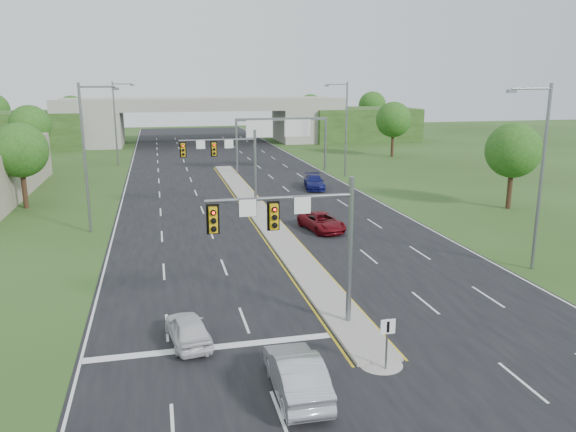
# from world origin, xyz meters

# --- Properties ---
(ground) EXTENTS (240.00, 240.00, 0.00)m
(ground) POSITION_xyz_m (0.00, 0.00, 0.00)
(ground) COLOR #284117
(ground) RESTS_ON ground
(road) EXTENTS (24.00, 160.00, 0.02)m
(road) POSITION_xyz_m (0.00, 35.00, 0.01)
(road) COLOR black
(road) RESTS_ON ground
(median) EXTENTS (2.00, 54.00, 0.16)m
(median) POSITION_xyz_m (0.00, 23.00, 0.10)
(median) COLOR gray
(median) RESTS_ON road
(median_nose) EXTENTS (2.00, 2.00, 0.16)m
(median_nose) POSITION_xyz_m (0.00, -4.00, 0.10)
(median_nose) COLOR gray
(median_nose) RESTS_ON road
(lane_markings) EXTENTS (23.72, 160.00, 0.01)m
(lane_markings) POSITION_xyz_m (-0.60, 28.91, 0.02)
(lane_markings) COLOR gold
(lane_markings) RESTS_ON road
(signal_mast_near) EXTENTS (6.62, 0.60, 7.00)m
(signal_mast_near) POSITION_xyz_m (-2.26, -0.07, 4.73)
(signal_mast_near) COLOR slate
(signal_mast_near) RESTS_ON ground
(signal_mast_far) EXTENTS (6.62, 0.60, 7.00)m
(signal_mast_far) POSITION_xyz_m (-2.26, 24.93, 4.73)
(signal_mast_far) COLOR slate
(signal_mast_far) RESTS_ON ground
(keep_right_sign) EXTENTS (0.60, 0.13, 2.20)m
(keep_right_sign) POSITION_xyz_m (0.00, -4.53, 1.52)
(keep_right_sign) COLOR slate
(keep_right_sign) RESTS_ON ground
(sign_gantry) EXTENTS (11.58, 0.44, 6.67)m
(sign_gantry) POSITION_xyz_m (6.68, 44.92, 5.24)
(sign_gantry) COLOR slate
(sign_gantry) RESTS_ON ground
(overpass) EXTENTS (80.00, 14.00, 8.10)m
(overpass) POSITION_xyz_m (0.00, 80.00, 3.55)
(overpass) COLOR gray
(overpass) RESTS_ON ground
(lightpole_l_mid) EXTENTS (2.85, 0.25, 11.00)m
(lightpole_l_mid) POSITION_xyz_m (-13.30, 20.00, 6.10)
(lightpole_l_mid) COLOR slate
(lightpole_l_mid) RESTS_ON ground
(lightpole_l_far) EXTENTS (2.85, 0.25, 11.00)m
(lightpole_l_far) POSITION_xyz_m (-13.30, 55.00, 6.10)
(lightpole_l_far) COLOR slate
(lightpole_l_far) RESTS_ON ground
(lightpole_r_near) EXTENTS (2.85, 0.25, 11.00)m
(lightpole_r_near) POSITION_xyz_m (13.30, 5.00, 6.10)
(lightpole_r_near) COLOR slate
(lightpole_r_near) RESTS_ON ground
(lightpole_r_far) EXTENTS (2.85, 0.25, 11.00)m
(lightpole_r_far) POSITION_xyz_m (13.30, 40.00, 6.10)
(lightpole_r_far) COLOR slate
(lightpole_r_far) RESTS_ON ground
(tree_l_near) EXTENTS (4.80, 4.80, 7.60)m
(tree_l_near) POSITION_xyz_m (-20.00, 30.00, 5.18)
(tree_l_near) COLOR #382316
(tree_l_near) RESTS_ON ground
(tree_l_mid) EXTENTS (5.20, 5.20, 8.12)m
(tree_l_mid) POSITION_xyz_m (-24.00, 55.00, 5.51)
(tree_l_mid) COLOR #382316
(tree_l_mid) RESTS_ON ground
(tree_r_near) EXTENTS (4.80, 4.80, 7.60)m
(tree_r_near) POSITION_xyz_m (22.00, 20.00, 5.18)
(tree_r_near) COLOR #382316
(tree_r_near) RESTS_ON ground
(tree_r_mid) EXTENTS (5.20, 5.20, 8.12)m
(tree_r_mid) POSITION_xyz_m (26.00, 55.00, 5.51)
(tree_r_mid) COLOR #382316
(tree_r_mid) RESTS_ON ground
(tree_back_b) EXTENTS (5.60, 5.60, 8.32)m
(tree_back_b) POSITION_xyz_m (-24.00, 94.00, 5.51)
(tree_back_b) COLOR #382316
(tree_back_b) RESTS_ON ground
(tree_back_c) EXTENTS (5.60, 5.60, 8.32)m
(tree_back_c) POSITION_xyz_m (24.00, 94.00, 5.51)
(tree_back_c) COLOR #382316
(tree_back_c) RESTS_ON ground
(tree_back_d) EXTENTS (6.00, 6.00, 8.85)m
(tree_back_d) POSITION_xyz_m (38.00, 94.00, 5.84)
(tree_back_d) COLOR #382316
(tree_back_d) RESTS_ON ground
(car_white) EXTENTS (2.10, 4.04, 1.31)m
(car_white) POSITION_xyz_m (-7.42, -0.30, 0.68)
(car_white) COLOR silver
(car_white) RESTS_ON road
(car_silver) EXTENTS (1.72, 4.76, 1.56)m
(car_silver) POSITION_xyz_m (-3.82, -5.30, 0.80)
(car_silver) COLOR #B1B2B9
(car_silver) RESTS_ON road
(car_far_a) EXTENTS (3.07, 5.14, 1.34)m
(car_far_a) POSITION_xyz_m (3.61, 16.49, 0.69)
(car_far_a) COLOR #610911
(car_far_a) RESTS_ON road
(car_far_b) EXTENTS (2.78, 5.08, 1.40)m
(car_far_b) POSITION_xyz_m (7.66, 32.90, 0.72)
(car_far_b) COLOR #0D1153
(car_far_b) RESTS_ON road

